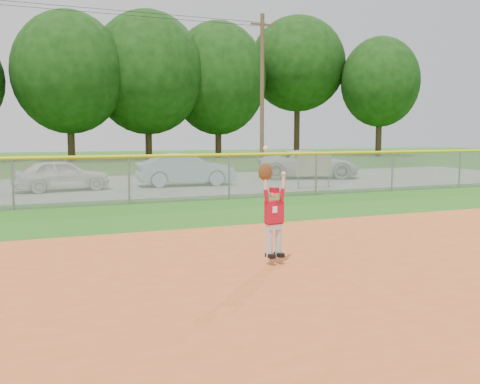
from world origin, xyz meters
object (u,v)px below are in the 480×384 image
at_px(car_white_a, 61,175).
at_px(sponsor_sign, 314,166).
at_px(car_blue, 186,170).
at_px(ballplayer, 273,211).
at_px(car_white_b, 308,164).

distance_m(car_white_a, sponsor_sign, 9.78).
height_order(car_blue, ballplayer, ballplayer).
height_order(sponsor_sign, ballplayer, ballplayer).
height_order(car_white_a, sponsor_sign, sponsor_sign).
relative_size(car_white_a, sponsor_sign, 2.25).
bearing_deg(ballplayer, car_white_a, 100.35).
bearing_deg(car_white_a, sponsor_sign, -115.49).
relative_size(car_white_a, ballplayer, 1.91).
bearing_deg(car_white_b, sponsor_sign, 172.33).
relative_size(sponsor_sign, ballplayer, 0.85).
height_order(car_white_a, car_blue, car_blue).
distance_m(car_white_a, ballplayer, 13.66).
distance_m(car_white_a, car_white_b, 11.67).
bearing_deg(ballplayer, car_white_b, 58.67).
xyz_separation_m(car_white_b, sponsor_sign, (-2.20, -4.36, 0.21)).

